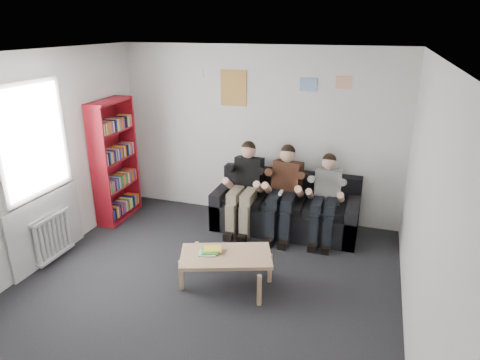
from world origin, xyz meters
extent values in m
plane|color=black|center=(0.00, 0.00, 0.00)|extent=(5.00, 5.00, 0.00)
plane|color=white|center=(0.00, 0.00, 2.70)|extent=(5.00, 5.00, 0.00)
plane|color=silver|center=(0.00, 2.50, 1.35)|extent=(4.50, 0.00, 4.50)
plane|color=silver|center=(0.00, -2.50, 1.35)|extent=(4.50, 0.00, 4.50)
plane|color=silver|center=(-2.25, 0.00, 1.35)|extent=(0.00, 5.00, 5.00)
plane|color=silver|center=(2.25, 0.00, 1.35)|extent=(0.00, 5.00, 5.00)
cube|color=black|center=(0.57, 2.05, 0.21)|extent=(2.16, 0.88, 0.41)
cube|color=black|center=(0.57, 2.39, 0.62)|extent=(2.16, 0.20, 0.42)
cube|color=black|center=(-0.42, 2.05, 0.29)|extent=(0.18, 0.88, 0.59)
cube|color=black|center=(1.56, 2.05, 0.29)|extent=(0.18, 0.88, 0.59)
cube|color=black|center=(0.57, 1.97, 0.46)|extent=(1.81, 0.61, 0.10)
cube|color=maroon|center=(-2.09, 1.65, 0.96)|extent=(0.29, 0.86, 1.91)
cube|color=tan|center=(0.23, 0.33, 0.40)|extent=(1.06, 0.59, 0.04)
cylinder|color=tan|center=(-0.25, 0.10, 0.19)|extent=(0.05, 0.05, 0.38)
cylinder|color=tan|center=(0.71, 0.10, 0.19)|extent=(0.05, 0.05, 0.38)
cylinder|color=tan|center=(-0.25, 0.57, 0.19)|extent=(0.05, 0.05, 0.38)
cylinder|color=tan|center=(0.71, 0.57, 0.19)|extent=(0.05, 0.05, 0.38)
cube|color=silver|center=(0.02, 0.28, 0.43)|extent=(0.20, 0.15, 0.02)
cube|color=green|center=(0.04, 0.31, 0.45)|extent=(0.20, 0.15, 0.02)
cube|color=yellow|center=(0.06, 0.35, 0.47)|extent=(0.20, 0.15, 0.02)
cube|color=black|center=(-0.03, 2.10, 0.79)|extent=(0.42, 0.30, 0.59)
sphere|color=tan|center=(-0.03, 2.06, 1.20)|extent=(0.23, 0.23, 0.23)
sphere|color=black|center=(-0.03, 2.08, 1.23)|extent=(0.22, 0.22, 0.22)
cube|color=#7E725A|center=(-0.03, 1.79, 0.58)|extent=(0.37, 0.48, 0.16)
cube|color=#7E725A|center=(-0.03, 1.56, 0.26)|extent=(0.35, 0.15, 0.51)
cube|color=black|center=(-0.03, 1.50, 0.05)|extent=(0.35, 0.27, 0.10)
cube|color=#4C2A19|center=(0.57, 2.10, 0.79)|extent=(0.41, 0.30, 0.59)
sphere|color=tan|center=(0.57, 2.06, 1.19)|extent=(0.23, 0.23, 0.23)
sphere|color=black|center=(0.57, 2.08, 1.23)|extent=(0.22, 0.22, 0.22)
cube|color=black|center=(0.57, 1.79, 0.58)|extent=(0.37, 0.48, 0.16)
cube|color=black|center=(0.57, 1.56, 0.26)|extent=(0.35, 0.14, 0.51)
cube|color=black|center=(0.57, 1.50, 0.05)|extent=(0.35, 0.27, 0.10)
cube|color=silver|center=(0.57, 1.69, 0.74)|extent=(0.04, 0.14, 0.04)
cube|color=silver|center=(1.17, 2.09, 0.76)|extent=(0.38, 0.28, 0.53)
sphere|color=tan|center=(1.17, 2.05, 1.13)|extent=(0.21, 0.21, 0.21)
sphere|color=black|center=(1.17, 2.07, 1.16)|extent=(0.20, 0.20, 0.20)
cube|color=black|center=(1.17, 1.81, 0.58)|extent=(0.34, 0.43, 0.14)
cube|color=black|center=(1.17, 1.60, 0.26)|extent=(0.32, 0.13, 0.51)
cube|color=black|center=(1.17, 1.55, 0.05)|extent=(0.32, 0.24, 0.09)
cylinder|color=white|center=(-2.15, -0.08, 0.35)|extent=(0.06, 0.06, 0.60)
cylinder|color=white|center=(-2.15, 0.00, 0.35)|extent=(0.06, 0.06, 0.60)
cylinder|color=white|center=(-2.15, 0.08, 0.35)|extent=(0.06, 0.06, 0.60)
cylinder|color=white|center=(-2.15, 0.16, 0.35)|extent=(0.06, 0.06, 0.60)
cylinder|color=white|center=(-2.15, 0.24, 0.35)|extent=(0.06, 0.06, 0.60)
cylinder|color=white|center=(-2.15, 0.32, 0.35)|extent=(0.06, 0.06, 0.60)
cylinder|color=white|center=(-2.15, 0.40, 0.35)|extent=(0.06, 0.06, 0.60)
cylinder|color=white|center=(-2.15, 0.48, 0.35)|extent=(0.06, 0.06, 0.60)
cube|color=white|center=(-2.15, 0.20, 0.07)|extent=(0.10, 0.64, 0.04)
cube|color=white|center=(-2.15, 0.20, 0.63)|extent=(0.10, 0.64, 0.04)
cube|color=white|center=(-2.23, 0.20, 1.65)|extent=(0.02, 1.00, 1.30)
cube|color=silver|center=(-2.22, 0.20, 2.33)|extent=(0.05, 1.12, 0.06)
cube|color=silver|center=(-2.22, 0.20, 0.97)|extent=(0.05, 1.12, 0.06)
cube|color=silver|center=(-2.22, 0.20, 0.45)|extent=(0.03, 1.30, 0.90)
cube|color=gold|center=(-0.40, 2.49, 2.05)|extent=(0.42, 0.01, 0.55)
cube|color=#4598EC|center=(0.75, 2.49, 2.15)|extent=(0.25, 0.01, 0.20)
cube|color=#B6388E|center=(1.25, 2.49, 2.20)|extent=(0.22, 0.01, 0.18)
cube|color=white|center=(-1.00, 2.49, 2.25)|extent=(0.20, 0.01, 0.14)
camera|label=1|loc=(1.76, -3.82, 2.99)|focal=32.00mm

